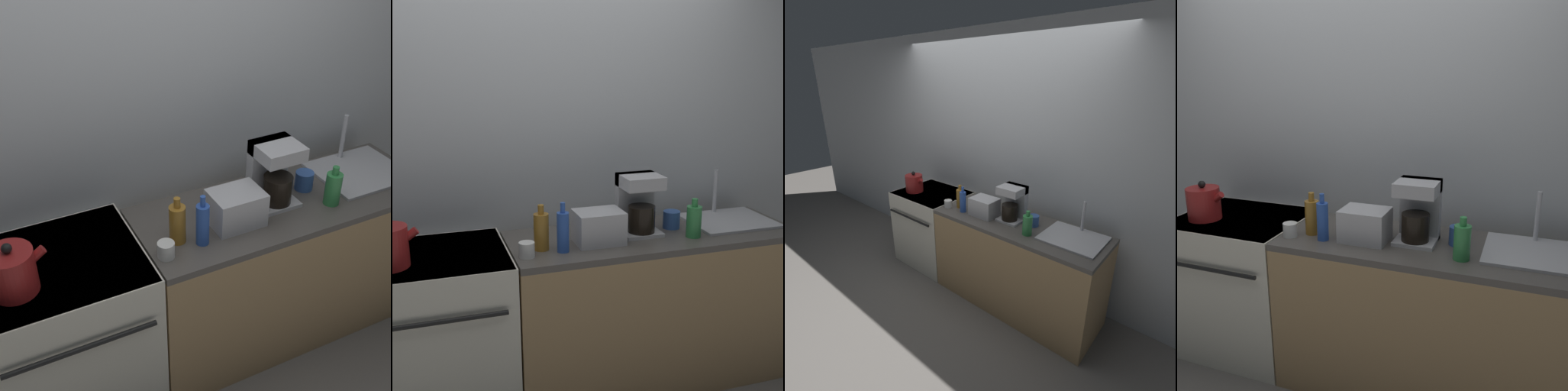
{
  "view_description": "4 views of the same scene",
  "coord_description": "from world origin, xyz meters",
  "views": [
    {
      "loc": [
        -0.89,
        -1.6,
        2.45
      ],
      "look_at": [
        0.07,
        0.35,
        1.02
      ],
      "focal_mm": 50.0,
      "sensor_mm": 36.0,
      "label": 1
    },
    {
      "loc": [
        -0.67,
        -2.33,
        1.86
      ],
      "look_at": [
        0.2,
        0.31,
        1.13
      ],
      "focal_mm": 50.0,
      "sensor_mm": 36.0,
      "label": 2
    },
    {
      "loc": [
        1.93,
        -1.84,
        2.12
      ],
      "look_at": [
        0.1,
        0.33,
        1.03
      ],
      "focal_mm": 28.0,
      "sensor_mm": 36.0,
      "label": 3
    },
    {
      "loc": [
        1.02,
        -1.8,
        1.76
      ],
      "look_at": [
        0.23,
        0.37,
        1.1
      ],
      "focal_mm": 40.0,
      "sensor_mm": 36.0,
      "label": 4
    }
  ],
  "objects": [
    {
      "name": "cup_white",
      "position": [
        -0.17,
        0.15,
        0.92
      ],
      "size": [
        0.08,
        0.08,
        0.08
      ],
      "color": "white",
      "rests_on": "counter_block"
    },
    {
      "name": "stove",
      "position": [
        -0.63,
        0.33,
        0.45
      ],
      "size": [
        0.78,
        0.69,
        0.89
      ],
      "color": "silver",
      "rests_on": "ground_plane"
    },
    {
      "name": "bottle_amber",
      "position": [
        -0.08,
        0.23,
        0.98
      ],
      "size": [
        0.08,
        0.08,
        0.24
      ],
      "color": "#9E6B23",
      "rests_on": "counter_block"
    },
    {
      "name": "cup_blue",
      "position": [
        0.71,
        0.34,
        0.94
      ],
      "size": [
        0.1,
        0.1,
        0.1
      ],
      "color": "#3860B2",
      "rests_on": "counter_block"
    },
    {
      "name": "sink_tray",
      "position": [
        1.09,
        0.35,
        0.9
      ],
      "size": [
        0.49,
        0.42,
        0.28
      ],
      "color": "#B7B7BC",
      "rests_on": "counter_block"
    },
    {
      "name": "bottle_green",
      "position": [
        0.76,
        0.17,
        0.98
      ],
      "size": [
        0.08,
        0.08,
        0.21
      ],
      "color": "#338C47",
      "rests_on": "counter_block"
    },
    {
      "name": "kettle",
      "position": [
        -0.81,
        0.23,
        0.99
      ],
      "size": [
        0.25,
        0.2,
        0.24
      ],
      "color": "maroon",
      "rests_on": "stove"
    },
    {
      "name": "wall_back",
      "position": [
        0.0,
        0.71,
        1.3
      ],
      "size": [
        8.0,
        0.05,
        2.6
      ],
      "color": "silver",
      "rests_on": "ground_plane"
    },
    {
      "name": "coffee_maker",
      "position": [
        0.5,
        0.33,
        1.06
      ],
      "size": [
        0.22,
        0.21,
        0.33
      ],
      "color": "#B7B7BC",
      "rests_on": "counter_block"
    },
    {
      "name": "toaster",
      "position": [
        0.23,
        0.24,
        0.97
      ],
      "size": [
        0.25,
        0.19,
        0.17
      ],
      "color": "#BCBCC1",
      "rests_on": "counter_block"
    },
    {
      "name": "bottle_blue",
      "position": [
        0.02,
        0.16,
        0.99
      ],
      "size": [
        0.06,
        0.06,
        0.26
      ],
      "color": "#2D56B7",
      "rests_on": "counter_block"
    },
    {
      "name": "counter_block",
      "position": [
        0.58,
        0.3,
        0.44
      ],
      "size": [
        1.62,
        0.59,
        0.89
      ],
      "color": "tan",
      "rests_on": "ground_plane"
    }
  ]
}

